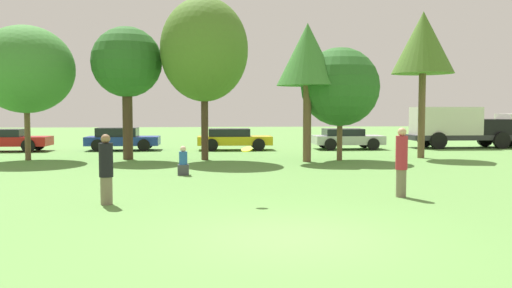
{
  "coord_description": "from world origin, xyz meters",
  "views": [
    {
      "loc": [
        -1.63,
        -9.58,
        2.32
      ],
      "look_at": [
        -0.19,
        4.87,
        1.38
      ],
      "focal_mm": 37.78,
      "sensor_mm": 36.0,
      "label": 1
    }
  ],
  "objects_px": {
    "tree_5": "(423,44)",
    "parked_car_silver": "(347,138)",
    "parked_car_yellow": "(233,139)",
    "tree_1": "(127,63)",
    "delivery_truck_black": "(456,126)",
    "parked_car_blue": "(121,138)",
    "tree_0": "(26,70)",
    "tree_4": "(340,87)",
    "tree_2": "(204,50)",
    "frisbee": "(247,149)",
    "person_catcher": "(401,162)",
    "person_thrower": "(106,169)",
    "tree_3": "(308,56)",
    "bystander_sitting": "(183,163)",
    "parked_car_red": "(5,139)"
  },
  "relations": [
    {
      "from": "parked_car_silver",
      "to": "delivery_truck_black",
      "type": "bearing_deg",
      "value": 4.58
    },
    {
      "from": "frisbee",
      "to": "parked_car_yellow",
      "type": "xyz_separation_m",
      "value": [
        0.65,
        17.28,
        -0.69
      ]
    },
    {
      "from": "delivery_truck_black",
      "to": "tree_0",
      "type": "bearing_deg",
      "value": -165.63
    },
    {
      "from": "tree_2",
      "to": "tree_3",
      "type": "distance_m",
      "value": 4.67
    },
    {
      "from": "parked_car_blue",
      "to": "parked_car_silver",
      "type": "distance_m",
      "value": 12.84
    },
    {
      "from": "person_catcher",
      "to": "tree_4",
      "type": "relative_size",
      "value": 0.36
    },
    {
      "from": "tree_5",
      "to": "parked_car_silver",
      "type": "bearing_deg",
      "value": 109.46
    },
    {
      "from": "person_catcher",
      "to": "parked_car_silver",
      "type": "height_order",
      "value": "person_catcher"
    },
    {
      "from": "person_thrower",
      "to": "parked_car_yellow",
      "type": "distance_m",
      "value": 17.58
    },
    {
      "from": "bystander_sitting",
      "to": "parked_car_yellow",
      "type": "distance_m",
      "value": 11.66
    },
    {
      "from": "person_catcher",
      "to": "tree_2",
      "type": "distance_m",
      "value": 12.72
    },
    {
      "from": "tree_0",
      "to": "tree_5",
      "type": "bearing_deg",
      "value": -2.2
    },
    {
      "from": "person_catcher",
      "to": "parked_car_silver",
      "type": "xyz_separation_m",
      "value": [
        3.07,
        16.69,
        -0.29
      ]
    },
    {
      "from": "tree_3",
      "to": "tree_5",
      "type": "height_order",
      "value": "tree_5"
    },
    {
      "from": "person_thrower",
      "to": "tree_3",
      "type": "xyz_separation_m",
      "value": [
        6.92,
        10.02,
        3.77
      ]
    },
    {
      "from": "tree_3",
      "to": "tree_5",
      "type": "xyz_separation_m",
      "value": [
        5.75,
        1.27,
        0.74
      ]
    },
    {
      "from": "person_thrower",
      "to": "tree_4",
      "type": "bearing_deg",
      "value": 48.2
    },
    {
      "from": "tree_4",
      "to": "tree_2",
      "type": "bearing_deg",
      "value": 172.73
    },
    {
      "from": "delivery_truck_black",
      "to": "frisbee",
      "type": "bearing_deg",
      "value": -127.53
    },
    {
      "from": "tree_2",
      "to": "delivery_truck_black",
      "type": "bearing_deg",
      "value": 22.48
    },
    {
      "from": "bystander_sitting",
      "to": "tree_1",
      "type": "relative_size",
      "value": 0.17
    },
    {
      "from": "tree_0",
      "to": "parked_car_yellow",
      "type": "height_order",
      "value": "tree_0"
    },
    {
      "from": "tree_5",
      "to": "parked_car_silver",
      "type": "distance_m",
      "value": 7.74
    },
    {
      "from": "person_thrower",
      "to": "bystander_sitting",
      "type": "bearing_deg",
      "value": 70.96
    },
    {
      "from": "frisbee",
      "to": "parked_car_silver",
      "type": "distance_m",
      "value": 18.7
    },
    {
      "from": "frisbee",
      "to": "person_thrower",
      "type": "bearing_deg",
      "value": 177.14
    },
    {
      "from": "tree_1",
      "to": "frisbee",
      "type": "bearing_deg",
      "value": -69.56
    },
    {
      "from": "tree_0",
      "to": "parked_car_yellow",
      "type": "relative_size",
      "value": 1.44
    },
    {
      "from": "person_thrower",
      "to": "tree_4",
      "type": "distance_m",
      "value": 13.76
    },
    {
      "from": "parked_car_red",
      "to": "parked_car_silver",
      "type": "xyz_separation_m",
      "value": [
        19.06,
        -0.23,
        -0.02
      ]
    },
    {
      "from": "parked_car_blue",
      "to": "delivery_truck_black",
      "type": "xyz_separation_m",
      "value": [
        19.64,
        -0.0,
        0.65
      ]
    },
    {
      "from": "delivery_truck_black",
      "to": "tree_5",
      "type": "bearing_deg",
      "value": -126.59
    },
    {
      "from": "parked_car_red",
      "to": "bystander_sitting",
      "type": "bearing_deg",
      "value": -48.12
    },
    {
      "from": "person_thrower",
      "to": "parked_car_blue",
      "type": "relative_size",
      "value": 0.42
    },
    {
      "from": "person_catcher",
      "to": "parked_car_blue",
      "type": "xyz_separation_m",
      "value": [
        -9.76,
        17.13,
        -0.27
      ]
    },
    {
      "from": "bystander_sitting",
      "to": "parked_car_silver",
      "type": "relative_size",
      "value": 0.26
    },
    {
      "from": "delivery_truck_black",
      "to": "parked_car_blue",
      "type": "bearing_deg",
      "value": -179.12
    },
    {
      "from": "person_thrower",
      "to": "tree_2",
      "type": "relative_size",
      "value": 0.23
    },
    {
      "from": "tree_1",
      "to": "tree_3",
      "type": "xyz_separation_m",
      "value": [
        8.0,
        -1.88,
        0.23
      ]
    },
    {
      "from": "frisbee",
      "to": "tree_5",
      "type": "distance_m",
      "value": 15.27
    },
    {
      "from": "person_catcher",
      "to": "tree_5",
      "type": "distance_m",
      "value": 12.84
    },
    {
      "from": "tree_2",
      "to": "parked_car_red",
      "type": "height_order",
      "value": "tree_2"
    },
    {
      "from": "tree_3",
      "to": "person_catcher",
      "type": "bearing_deg",
      "value": -86.24
    },
    {
      "from": "frisbee",
      "to": "delivery_truck_black",
      "type": "relative_size",
      "value": 0.05
    },
    {
      "from": "tree_5",
      "to": "tree_1",
      "type": "bearing_deg",
      "value": 177.45
    },
    {
      "from": "parked_car_yellow",
      "to": "tree_1",
      "type": "bearing_deg",
      "value": -133.81
    },
    {
      "from": "tree_2",
      "to": "parked_car_silver",
      "type": "height_order",
      "value": "tree_2"
    },
    {
      "from": "delivery_truck_black",
      "to": "tree_1",
      "type": "bearing_deg",
      "value": -162.28
    },
    {
      "from": "tree_3",
      "to": "parked_car_yellow",
      "type": "bearing_deg",
      "value": 111.93
    },
    {
      "from": "bystander_sitting",
      "to": "parked_car_blue",
      "type": "xyz_separation_m",
      "value": [
        -3.86,
        11.81,
        0.25
      ]
    }
  ]
}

